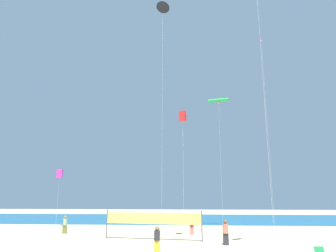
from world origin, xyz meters
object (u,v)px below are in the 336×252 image
object	(u,v)px
kite_magenta_box	(60,174)
beachgoer_charcoal_shirt	(157,238)
beachgoer_maroon_shirt	(192,225)
kite_green_tube	(218,101)
beachgoer_coral_shirt	(226,231)
kite_black_delta	(163,9)
beachgoer_sage_shirt	(65,224)
kite_red_box	(183,117)
kite_magenta_diamond	(262,50)
volleyball_net	(153,220)

from	to	relation	value
kite_magenta_box	beachgoer_charcoal_shirt	bearing A→B (deg)	-47.80
beachgoer_maroon_shirt	kite_green_tube	world-z (taller)	kite_green_tube
beachgoer_coral_shirt	kite_black_delta	world-z (taller)	kite_black_delta
beachgoer_sage_shirt	beachgoer_maroon_shirt	bearing A→B (deg)	-29.94
beachgoer_maroon_shirt	kite_magenta_box	xyz separation A→B (m)	(-15.33, 5.21, 5.21)
beachgoer_sage_shirt	kite_red_box	distance (m)	15.52
kite_red_box	beachgoer_coral_shirt	bearing A→B (deg)	-28.07
beachgoer_coral_shirt	kite_black_delta	bearing A→B (deg)	-112.86
beachgoer_maroon_shirt	kite_green_tube	distance (m)	14.62
beachgoer_sage_shirt	kite_black_delta	size ratio (longest dim) A/B	0.08
kite_magenta_diamond	kite_green_tube	world-z (taller)	kite_magenta_diamond
kite_magenta_box	kite_magenta_diamond	size ratio (longest dim) A/B	0.32
beachgoer_coral_shirt	kite_red_box	world-z (taller)	kite_red_box
kite_black_delta	volleyball_net	bearing A→B (deg)	120.09
beachgoer_maroon_shirt	beachgoer_charcoal_shirt	xyz separation A→B (m)	(-2.40, -9.04, 0.05)
beachgoer_sage_shirt	volleyball_net	distance (m)	9.74
volleyball_net	kite_green_tube	world-z (taller)	kite_green_tube
beachgoer_charcoal_shirt	kite_magenta_box	distance (m)	19.93
kite_magenta_box	kite_green_tube	xyz separation A→B (m)	(18.73, -0.86, 8.33)
beachgoer_maroon_shirt	beachgoer_coral_shirt	xyz separation A→B (m)	(2.46, -5.73, 0.15)
beachgoer_coral_shirt	kite_green_tube	bearing A→B (deg)	158.69
beachgoer_sage_shirt	kite_black_delta	bearing A→B (deg)	-57.53
beachgoer_charcoal_shirt	beachgoer_maroon_shirt	bearing A→B (deg)	172.20
kite_magenta_box	volleyball_net	bearing A→B (deg)	-36.31
beachgoer_charcoal_shirt	kite_green_tube	distance (m)	19.88
kite_magenta_box	kite_red_box	size ratio (longest dim) A/B	0.60
kite_green_tube	kite_red_box	distance (m)	10.16
kite_magenta_diamond	kite_green_tube	xyz separation A→B (m)	(-4.49, 3.57, -4.45)
volleyball_net	kite_black_delta	bearing A→B (deg)	-59.91
volleyball_net	kite_black_delta	xyz separation A→B (m)	(0.87, -1.51, 18.73)
kite_magenta_diamond	volleyball_net	bearing A→B (deg)	-158.46
kite_black_delta	kite_red_box	xyz separation A→B (m)	(1.72, 1.10, -9.98)
beachgoer_charcoal_shirt	beachgoer_coral_shirt	bearing A→B (deg)	131.36
beachgoer_maroon_shirt	kite_green_tube	bearing A→B (deg)	-2.37
beachgoer_coral_shirt	kite_red_box	distance (m)	10.06
kite_green_tube	kite_black_delta	world-z (taller)	kite_black_delta
kite_magenta_box	kite_red_box	world-z (taller)	kite_red_box
beachgoer_maroon_shirt	beachgoer_charcoal_shirt	size ratio (longest dim) A/B	0.94
beachgoer_sage_shirt	kite_magenta_diamond	distance (m)	26.97
beachgoer_sage_shirt	kite_red_box	size ratio (longest dim) A/B	0.15
beachgoer_sage_shirt	kite_green_tube	xyz separation A→B (m)	(15.65, 4.24, 13.49)
kite_magenta_box	beachgoer_sage_shirt	bearing A→B (deg)	-58.89
volleyball_net	kite_magenta_diamond	distance (m)	20.97
kite_magenta_box	kite_magenta_diamond	xyz separation A→B (m)	(23.21, -4.44, 12.78)
kite_red_box	beachgoer_charcoal_shirt	bearing A→B (deg)	-108.86
beachgoer_charcoal_shirt	kite_green_tube	size ratio (longest dim) A/B	0.11
beachgoer_charcoal_shirt	kite_black_delta	xyz separation A→B (m)	(-0.01, 3.90, 19.47)
beachgoer_maroon_shirt	kite_magenta_diamond	world-z (taller)	kite_magenta_diamond
beachgoer_coral_shirt	kite_black_delta	xyz separation A→B (m)	(-4.88, 0.59, 19.38)
kite_magenta_diamond	beachgoer_coral_shirt	bearing A→B (deg)	-129.82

